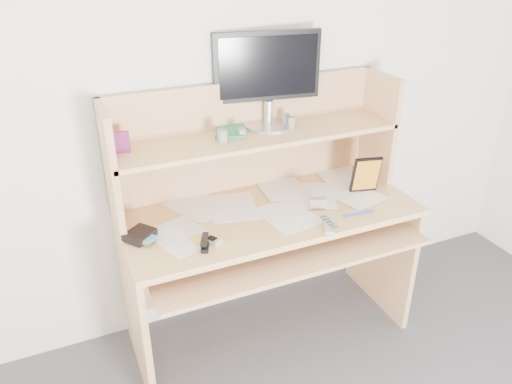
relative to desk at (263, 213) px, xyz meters
name	(u,v)px	position (x,y,z in m)	size (l,w,h in m)	color
back_wall	(244,90)	(0.00, 0.24, 0.56)	(3.60, 0.04, 2.50)	white
desk	(263,213)	(0.00, 0.00, 0.00)	(1.40, 0.70, 1.30)	tan
paper_clutter	(271,210)	(0.00, -0.08, 0.06)	(1.32, 0.54, 0.01)	white
keyboard	(272,233)	(-0.02, -0.14, -0.03)	(0.45, 0.29, 0.03)	black
tv_remote	(329,224)	(0.17, -0.32, 0.07)	(0.04, 0.16, 0.02)	#9B9B96
flip_phone	(211,239)	(-0.35, -0.23, 0.07)	(0.05, 0.10, 0.02)	silver
stapler	(205,242)	(-0.38, -0.25, 0.08)	(0.03, 0.11, 0.04)	black
wallet	(140,235)	(-0.62, -0.08, 0.08)	(0.12, 0.10, 0.03)	black
sticky_note_pad	(200,239)	(-0.38, -0.20, 0.06)	(0.07, 0.07, 0.01)	yellow
digital_camera	(318,203)	(0.21, -0.16, 0.09)	(0.08, 0.03, 0.05)	#ABABAD
game_case	(366,175)	(0.51, -0.11, 0.16)	(0.14, 0.02, 0.20)	black
blue_pen	(358,213)	(0.35, -0.28, 0.07)	(0.01, 0.01, 0.16)	#1934BB
card_box	(121,142)	(-0.62, 0.10, 0.43)	(0.07, 0.02, 0.09)	maroon
shelf_book	(230,131)	(-0.11, 0.14, 0.40)	(0.13, 0.18, 0.02)	#2F764D
chip_stack_a	(222,137)	(-0.19, 0.03, 0.42)	(0.05, 0.05, 0.06)	black
chip_stack_b	(287,120)	(0.17, 0.12, 0.42)	(0.04, 0.04, 0.06)	silver
chip_stack_c	(242,133)	(-0.08, 0.06, 0.41)	(0.04, 0.04, 0.04)	black
chip_stack_d	(291,123)	(0.17, 0.06, 0.42)	(0.04, 0.04, 0.06)	white
monitor	(268,76)	(0.10, 0.18, 0.62)	(0.51, 0.26, 0.45)	#B7B8BD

